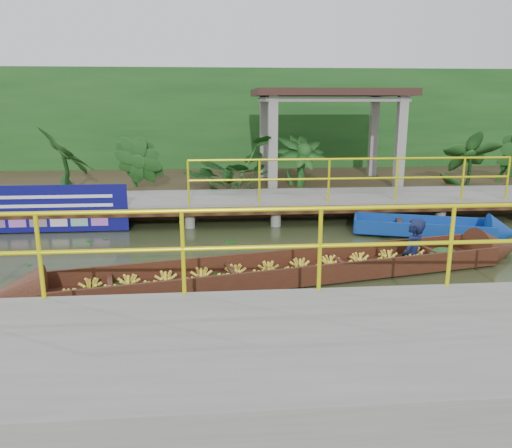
{
  "coord_description": "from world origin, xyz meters",
  "views": [
    {
      "loc": [
        -0.43,
        -8.59,
        2.85
      ],
      "look_at": [
        0.35,
        0.5,
        0.6
      ],
      "focal_mm": 35.0,
      "sensor_mm": 36.0,
      "label": 1
    }
  ],
  "objects": [
    {
      "name": "ground",
      "position": [
        0.0,
        0.0,
        0.0
      ],
      "size": [
        80.0,
        80.0,
        0.0
      ],
      "primitive_type": "plane",
      "color": "#2C341A",
      "rests_on": "ground"
    },
    {
      "name": "land_strip",
      "position": [
        0.0,
        7.5,
        0.23
      ],
      "size": [
        30.0,
        8.0,
        0.45
      ],
      "primitive_type": "cube",
      "color": "#302618",
      "rests_on": "ground"
    },
    {
      "name": "far_dock",
      "position": [
        0.02,
        3.43,
        0.48
      ],
      "size": [
        16.0,
        2.06,
        1.66
      ],
      "color": "slate",
      "rests_on": "ground"
    },
    {
      "name": "near_dock",
      "position": [
        1.0,
        -4.2,
        0.3
      ],
      "size": [
        18.0,
        2.4,
        1.73
      ],
      "color": "slate",
      "rests_on": "ground"
    },
    {
      "name": "pavilion",
      "position": [
        3.0,
        6.3,
        2.82
      ],
      "size": [
        4.4,
        3.0,
        3.0
      ],
      "color": "slate",
      "rests_on": "ground"
    },
    {
      "name": "foliage_backdrop",
      "position": [
        0.0,
        10.0,
        2.0
      ],
      "size": [
        30.0,
        0.8,
        4.0
      ],
      "primitive_type": "cube",
      "color": "#164315",
      "rests_on": "ground"
    },
    {
      "name": "vendor_boat",
      "position": [
        1.04,
        -0.82,
        0.21
      ],
      "size": [
        9.29,
        2.82,
        1.96
      ],
      "rotation": [
        0.0,
        0.0,
        0.21
      ],
      "color": "#36160E",
      "rests_on": "ground"
    },
    {
      "name": "moored_blue_boat",
      "position": [
        4.85,
        1.36,
        0.14
      ],
      "size": [
        3.45,
        1.84,
        0.8
      ],
      "rotation": [
        0.0,
        0.0,
        -0.31
      ],
      "color": "navy",
      "rests_on": "ground"
    },
    {
      "name": "blue_banner",
      "position": [
        -4.04,
        2.48,
        0.56
      ],
      "size": [
        3.38,
        0.04,
        1.05
      ],
      "color": "#0C0B5D",
      "rests_on": "ground"
    },
    {
      "name": "tropical_plants",
      "position": [
        1.78,
        5.3,
        1.15
      ],
      "size": [
        14.12,
        1.12,
        1.39
      ],
      "color": "#164315",
      "rests_on": "ground"
    }
  ]
}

